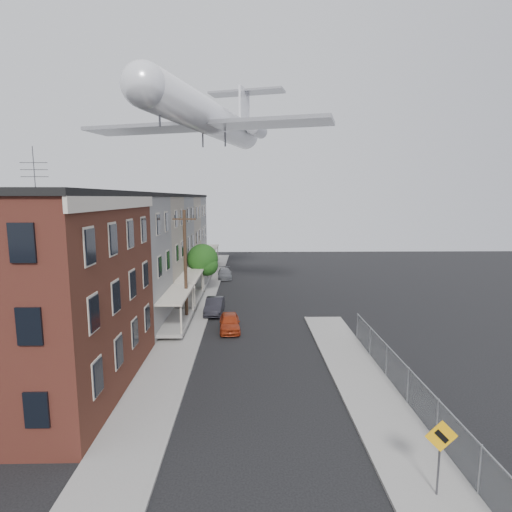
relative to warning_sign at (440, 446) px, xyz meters
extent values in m
plane|color=black|center=(-5.60, 1.03, -1.88)|extent=(120.00, 120.00, 0.00)
cube|color=gray|center=(-11.10, 25.03, -1.82)|extent=(3.00, 62.00, 0.12)
cube|color=gray|center=(-0.10, 7.03, -1.82)|extent=(3.00, 26.00, 0.12)
cube|color=gray|center=(-9.65, 25.03, -1.81)|extent=(0.15, 62.00, 0.14)
cube|color=gray|center=(-1.55, 7.03, -1.81)|extent=(0.15, 26.00, 0.14)
cube|color=#3E1513|center=(-17.60, 8.03, 3.12)|extent=(10.00, 12.00, 10.00)
cube|color=black|center=(-17.60, 8.03, 8.27)|extent=(10.30, 12.30, 0.30)
cube|color=beige|center=(-12.52, 8.03, 7.82)|extent=(0.16, 12.20, 0.60)
cylinder|color=#515156|center=(-15.60, 6.03, 9.27)|extent=(0.04, 0.04, 2.00)
cube|color=slate|center=(-17.60, 17.53, 3.12)|extent=(10.00, 7.00, 10.00)
cube|color=black|center=(-17.60, 17.53, 8.27)|extent=(10.25, 7.00, 0.30)
cube|color=gray|center=(-11.70, 17.53, -1.33)|extent=(1.80, 6.40, 0.25)
cube|color=beige|center=(-11.70, 17.53, 0.87)|extent=(1.90, 6.50, 0.15)
cube|color=slate|center=(-17.60, 24.53, 3.12)|extent=(10.00, 7.00, 10.00)
cube|color=black|center=(-17.60, 24.53, 8.27)|extent=(10.25, 7.00, 0.30)
cube|color=gray|center=(-11.70, 24.53, -1.33)|extent=(1.80, 6.40, 0.25)
cube|color=beige|center=(-11.70, 24.53, 0.87)|extent=(1.90, 6.50, 0.15)
cube|color=slate|center=(-17.60, 31.53, 3.12)|extent=(10.00, 7.00, 10.00)
cube|color=black|center=(-17.60, 31.53, 8.27)|extent=(10.25, 7.00, 0.30)
cube|color=gray|center=(-11.70, 31.53, -1.33)|extent=(1.80, 6.40, 0.25)
cube|color=beige|center=(-11.70, 31.53, 0.87)|extent=(1.90, 6.50, 0.15)
cube|color=slate|center=(-17.60, 38.53, 3.12)|extent=(10.00, 7.00, 10.00)
cube|color=black|center=(-17.60, 38.53, 8.27)|extent=(10.25, 7.00, 0.30)
cube|color=gray|center=(-11.70, 38.53, -1.33)|extent=(1.80, 6.40, 0.25)
cube|color=beige|center=(-11.70, 38.53, 0.87)|extent=(1.90, 6.50, 0.15)
cube|color=slate|center=(-17.60, 45.53, 3.12)|extent=(10.00, 7.00, 10.00)
cube|color=black|center=(-17.60, 45.53, 8.27)|extent=(10.25, 7.00, 0.30)
cube|color=gray|center=(-11.70, 45.53, -1.33)|extent=(1.80, 6.40, 0.25)
cube|color=beige|center=(-11.70, 45.53, 0.87)|extent=(1.90, 6.50, 0.15)
cylinder|color=gray|center=(1.40, 0.03, -0.93)|extent=(0.06, 0.06, 1.90)
cylinder|color=gray|center=(1.40, 3.03, -0.93)|extent=(0.06, 0.06, 1.90)
cylinder|color=gray|center=(1.40, 6.03, -0.93)|extent=(0.06, 0.06, 1.90)
cylinder|color=gray|center=(1.40, 9.03, -0.93)|extent=(0.06, 0.06, 1.90)
cylinder|color=gray|center=(1.40, 12.03, -0.93)|extent=(0.06, 0.06, 1.90)
cylinder|color=gray|center=(1.40, 15.03, -0.93)|extent=(0.06, 0.06, 1.90)
cube|color=gray|center=(1.40, 6.03, -0.03)|extent=(0.04, 18.00, 0.04)
cube|color=gray|center=(1.40, 6.03, -0.93)|extent=(0.02, 18.00, 1.80)
cylinder|color=#515156|center=(0.00, 0.03, -0.58)|extent=(0.07, 0.07, 2.60)
cube|color=#F9AB0D|center=(0.00, -0.01, 0.37)|extent=(1.10, 0.03, 1.10)
cube|color=black|center=(0.00, -0.03, 0.37)|extent=(0.52, 0.02, 0.52)
cylinder|color=black|center=(-11.20, 19.03, 2.62)|extent=(0.26, 0.26, 9.00)
cube|color=black|center=(-11.20, 19.03, 6.42)|extent=(1.80, 0.12, 0.12)
cylinder|color=black|center=(-11.90, 19.03, 6.62)|extent=(0.08, 0.08, 0.25)
cylinder|color=black|center=(-10.50, 19.03, 6.62)|extent=(0.08, 0.08, 0.25)
cylinder|color=black|center=(-11.00, 29.03, -0.68)|extent=(0.24, 0.24, 2.40)
sphere|color=#164011|center=(-11.00, 29.03, 1.72)|extent=(3.20, 3.20, 3.20)
sphere|color=#164011|center=(-10.50, 28.73, 1.16)|extent=(2.24, 2.24, 2.24)
imported|color=#A73415|center=(-7.69, 17.11, -1.24)|extent=(1.77, 3.87, 1.29)
imported|color=black|center=(-9.20, 21.61, -1.20)|extent=(1.57, 4.17, 1.36)
imported|color=slate|center=(-9.20, 36.78, -1.28)|extent=(2.01, 4.30, 1.21)
cylinder|color=white|center=(-9.62, 24.79, 14.99)|extent=(8.97, 21.69, 2.90)
sphere|color=white|center=(-12.72, 14.35, 14.99)|extent=(2.90, 2.90, 2.90)
cone|color=white|center=(-6.53, 35.22, 14.99)|extent=(3.56, 3.43, 2.90)
cube|color=#939399|center=(-10.01, 23.48, 14.08)|extent=(21.95, 9.84, 0.32)
cylinder|color=#939399|center=(-9.52, 32.80, 15.17)|extent=(2.42, 3.89, 1.45)
cylinder|color=#939399|center=(-5.34, 31.56, 15.17)|extent=(2.42, 3.89, 1.45)
cube|color=white|center=(-6.66, 34.78, 17.53)|extent=(1.20, 3.37, 5.08)
cube|color=#939399|center=(-6.40, 35.65, 19.89)|extent=(8.93, 4.71, 0.23)
cylinder|color=#515156|center=(-12.20, 16.09, 13.36)|extent=(0.15, 0.15, 1.09)
camera|label=1|loc=(-6.29, -11.88, 8.07)|focal=28.00mm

